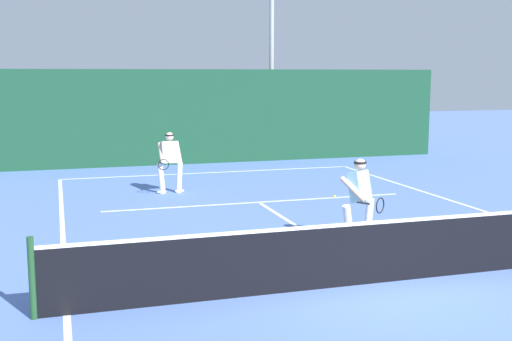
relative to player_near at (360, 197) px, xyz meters
The scene contains 12 objects.
ground_plane 2.45m from the player_near, 105.75° to the right, with size 80.00×80.00×0.00m, color #5474BF.
court_line_baseline_far 9.57m from the player_near, 93.72° to the left, with size 9.46×0.10×0.01m, color white.
court_line_sideline_left 5.85m from the player_near, 157.71° to the right, with size 0.10×23.40×0.01m, color white.
court_line_service 4.50m from the player_near, 98.07° to the left, with size 7.71×0.10×0.01m, color white.
court_line_centre 1.48m from the player_near, 121.54° to the left, with size 0.10×6.40×0.01m, color white.
tennis_net 2.31m from the player_near, 105.75° to the right, with size 10.38×0.09×1.11m.
player_near is the anchor object (origin of this frame).
player_far 6.75m from the player_near, 111.90° to the left, with size 0.79×0.84×1.65m.
tennis_ball 1.26m from the player_near, 164.71° to the right, with size 0.07×0.07×0.07m, color #D1E033.
tennis_ball_extra 4.69m from the player_near, 71.58° to the left, with size 0.07×0.07×0.07m, color #D1E033.
back_fence_windscreen 11.80m from the player_near, 93.01° to the left, with size 18.83×0.12×3.35m, color #164029.
light_pole 14.22m from the player_near, 78.37° to the left, with size 0.55×0.44×6.60m.
Camera 1 is at (-4.74, -8.59, 3.18)m, focal length 45.33 mm.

